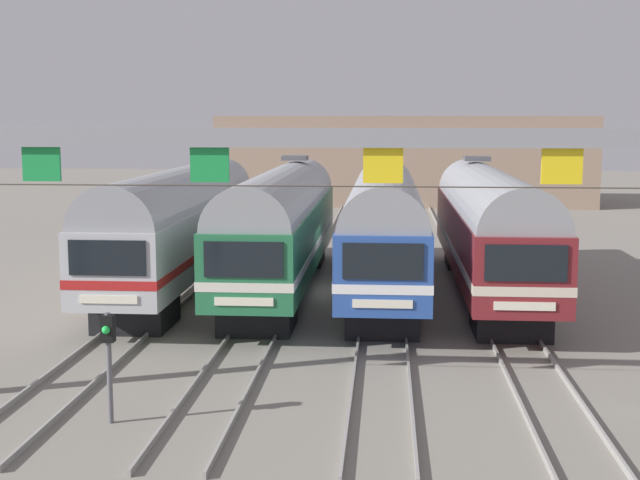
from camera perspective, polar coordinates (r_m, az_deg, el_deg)
ground_plane at (r=33.97m, az=0.82°, el=-3.37°), size 160.00×160.00×0.00m
track_bed at (r=50.72m, az=2.03°, el=0.49°), size 13.40×70.00×0.15m
commuter_train_stainless at (r=34.43m, az=-9.10°, el=1.21°), size 2.88×18.06×5.05m
commuter_train_green at (r=33.73m, az=-2.53°, el=1.16°), size 2.88×18.06×5.05m
commuter_train_blue at (r=33.48m, az=4.22°, el=1.09°), size 2.88×18.06×4.77m
commuter_train_maroon at (r=33.70m, az=10.98°, el=1.02°), size 2.88×18.06×5.05m
catenary_gantry at (r=19.91m, az=-1.59°, el=3.39°), size 17.14×0.44×6.97m
yard_signal_mast at (r=19.73m, az=-13.67°, el=-6.75°), size 0.28×0.35×2.49m
maintenance_building at (r=69.93m, az=5.46°, el=5.28°), size 28.60×10.00×6.85m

